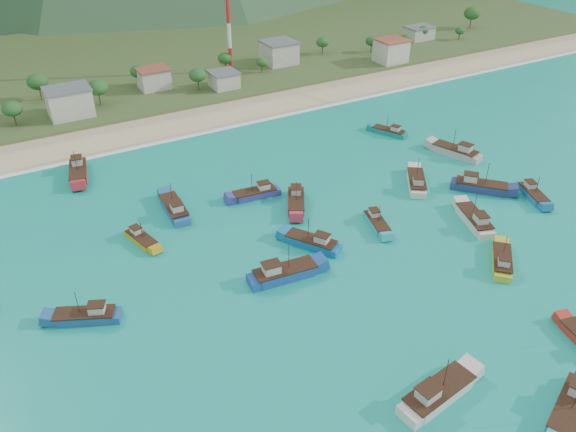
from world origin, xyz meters
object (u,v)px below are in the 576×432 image
boat_4 (256,194)px  boat_28 (416,183)px  boat_13 (284,274)px  boat_26 (86,317)px  boat_0 (533,195)px  boat_20 (456,152)px  boat_9 (502,262)px  boat_23 (141,239)px  boat_18 (296,202)px  boat_30 (474,220)px  boat_24 (572,409)px  boat_22 (312,243)px  boat_6 (377,223)px  boat_15 (438,394)px  boat_16 (174,209)px  boat_10 (389,132)px  boat_21 (480,187)px  boat_11 (78,172)px

boat_4 → boat_28: boat_28 is taller
boat_13 → boat_26: bearing=-94.7°
boat_0 → boat_20: size_ratio=0.78×
boat_0 → boat_9: 28.00m
boat_23 → boat_18: bearing=160.8°
boat_13 → boat_30: boat_13 is taller
boat_24 → boat_26: size_ratio=1.19×
boat_18 → boat_13: bearing=84.6°
boat_23 → boat_28: (59.96, -9.02, 0.30)m
boat_24 → boat_30: 45.60m
boat_22 → boat_23: 32.52m
boat_4 → boat_24: size_ratio=0.84×
boat_13 → boat_26: boat_13 is taller
boat_0 → boat_20: bearing=-67.9°
boat_26 → boat_4: bearing=-37.5°
boat_4 → boat_6: (15.84, -21.97, -0.14)m
boat_0 → boat_13: boat_13 is taller
boat_9 → boat_23: bearing=-170.3°
boat_4 → boat_30: 45.45m
boat_15 → boat_16: size_ratio=1.07×
boat_28 → boat_16: bearing=-161.9°
boat_16 → boat_26: 33.17m
boat_20 → boat_28: (-18.53, -7.08, -0.09)m
boat_18 → boat_24: size_ratio=0.88×
boat_15 → boat_20: bearing=126.7°
boat_22 → boat_28: bearing=-17.5°
boat_6 → boat_10: size_ratio=0.98×
boat_16 → boat_18: (23.29, -9.83, -0.07)m
boat_30 → boat_15: bearing=-121.5°
boat_9 → boat_28: boat_28 is taller
boat_20 → boat_26: bearing=171.1°
boat_9 → boat_28: size_ratio=0.84×
boat_13 → boat_18: boat_13 is taller
boat_10 → boat_6: bearing=-157.9°
boat_6 → boat_9: 24.40m
boat_13 → boat_23: size_ratio=1.41×
boat_23 → boat_28: 60.64m
boat_22 → boat_30: boat_30 is taller
boat_23 → boat_24: bearing=105.3°
boat_22 → boat_21: bearing=-32.0°
boat_10 → boat_30: (-12.39, -42.89, 0.24)m
boat_18 → boat_24: bearing=124.2°
boat_20 → boat_30: size_ratio=1.06×
boat_20 → boat_28: size_ratio=1.13×
boat_9 → boat_30: (5.63, 12.33, 0.14)m
boat_0 → boat_15: size_ratio=0.79×
boat_4 → boat_24: boat_24 is taller
boat_11 → boat_9: bearing=141.1°
boat_0 → boat_23: size_ratio=1.11×
boat_13 → boat_20: size_ratio=0.99×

